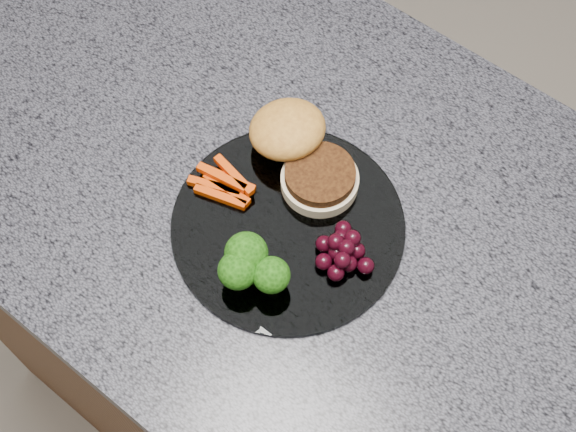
% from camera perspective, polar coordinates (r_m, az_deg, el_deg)
% --- Properties ---
extents(island_cabinet, '(1.20, 0.60, 0.86)m').
position_cam_1_polar(island_cabinet, '(1.32, 4.21, -11.13)').
color(island_cabinet, brown).
rests_on(island_cabinet, ground).
extents(countertop, '(1.20, 0.60, 0.04)m').
position_cam_1_polar(countertop, '(0.90, 6.07, -2.85)').
color(countertop, '#50505B').
rests_on(countertop, island_cabinet).
extents(plate, '(0.26, 0.26, 0.01)m').
position_cam_1_polar(plate, '(0.89, 0.00, -0.69)').
color(plate, white).
rests_on(plate, countertop).
extents(burger, '(0.17, 0.12, 0.05)m').
position_cam_1_polar(burger, '(0.91, 0.76, 4.81)').
color(burger, beige).
rests_on(burger, plate).
extents(carrot_sticks, '(0.08, 0.05, 0.02)m').
position_cam_1_polar(carrot_sticks, '(0.91, -4.54, 2.27)').
color(carrot_sticks, '#CC3A03').
rests_on(carrot_sticks, plate).
extents(broccoli, '(0.08, 0.06, 0.05)m').
position_cam_1_polar(broccoli, '(0.83, -2.69, -3.50)').
color(broccoli, '#629C39').
rests_on(broccoli, plate).
extents(grape_bunch, '(0.07, 0.07, 0.03)m').
position_cam_1_polar(grape_bunch, '(0.86, 3.90, -2.50)').
color(grape_bunch, black).
rests_on(grape_bunch, plate).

